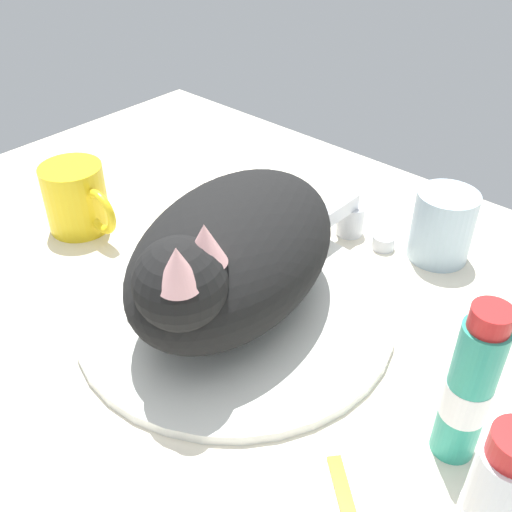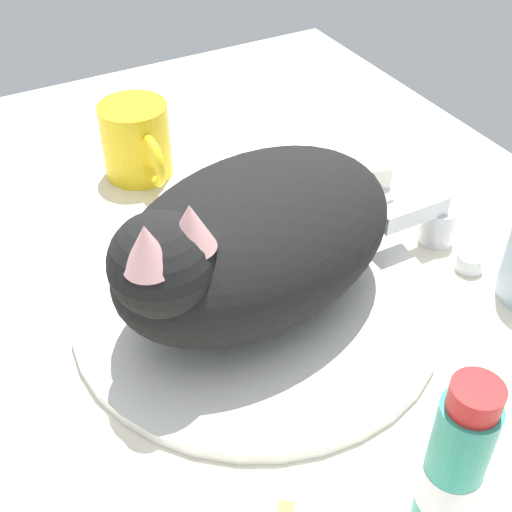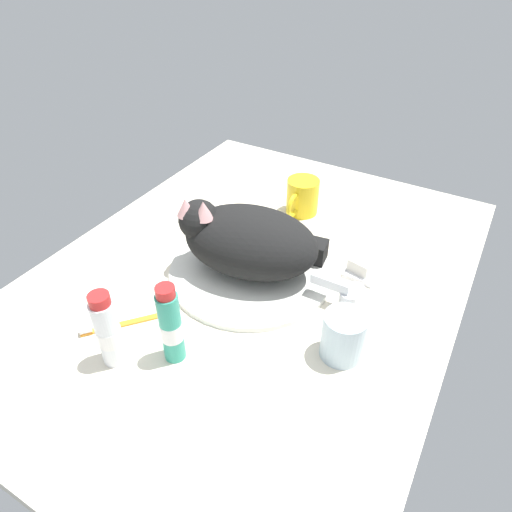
{
  "view_description": "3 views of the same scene",
  "coord_description": "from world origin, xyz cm",
  "px_view_note": "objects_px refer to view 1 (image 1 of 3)",
  "views": [
    {
      "loc": [
        34.37,
        -34.82,
        43.69
      ],
      "look_at": [
        -0.55,
        3.91,
        5.47
      ],
      "focal_mm": 41.83,
      "sensor_mm": 36.0,
      "label": 1
    },
    {
      "loc": [
        41.53,
        -22.64,
        45.92
      ],
      "look_at": [
        -0.55,
        0.22,
        5.93
      ],
      "focal_mm": 48.84,
      "sensor_mm": 36.0,
      "label": 2
    },
    {
      "loc": [
        63.26,
        37.8,
        61.96
      ],
      "look_at": [
        2.69,
        2.83,
        7.44
      ],
      "focal_mm": 31.92,
      "sensor_mm": 36.0,
      "label": 3
    }
  ],
  "objects_px": {
    "toothpaste_bottle": "(466,392)",
    "soap_bar": "(272,187)",
    "cat": "(228,256)",
    "mouthwash_bottle": "(490,512)",
    "coffee_mug": "(77,198)",
    "rinse_cup": "(442,226)",
    "faucet": "(346,219)"
  },
  "relations": [
    {
      "from": "coffee_mug",
      "to": "toothpaste_bottle",
      "type": "xyz_separation_m",
      "value": [
        0.53,
        0.01,
        0.03
      ]
    },
    {
      "from": "cat",
      "to": "soap_bar",
      "type": "relative_size",
      "value": 4.56
    },
    {
      "from": "rinse_cup",
      "to": "mouthwash_bottle",
      "type": "xyz_separation_m",
      "value": [
        0.2,
        -0.33,
        0.03
      ]
    },
    {
      "from": "faucet",
      "to": "toothpaste_bottle",
      "type": "relative_size",
      "value": 0.83
    },
    {
      "from": "cat",
      "to": "mouthwash_bottle",
      "type": "xyz_separation_m",
      "value": [
        0.31,
        -0.08,
        -0.01
      ]
    },
    {
      "from": "soap_bar",
      "to": "toothpaste_bottle",
      "type": "height_order",
      "value": "toothpaste_bottle"
    },
    {
      "from": "cat",
      "to": "toothpaste_bottle",
      "type": "bearing_deg",
      "value": 0.92
    },
    {
      "from": "toothpaste_bottle",
      "to": "soap_bar",
      "type": "bearing_deg",
      "value": 151.24
    },
    {
      "from": "soap_bar",
      "to": "coffee_mug",
      "type": "bearing_deg",
      "value": -123.92
    },
    {
      "from": "cat",
      "to": "toothpaste_bottle",
      "type": "distance_m",
      "value": 0.26
    },
    {
      "from": "faucet",
      "to": "rinse_cup",
      "type": "xyz_separation_m",
      "value": [
        0.11,
        0.04,
        0.02
      ]
    },
    {
      "from": "rinse_cup",
      "to": "coffee_mug",
      "type": "bearing_deg",
      "value": -145.94
    },
    {
      "from": "rinse_cup",
      "to": "toothpaste_bottle",
      "type": "xyz_separation_m",
      "value": [
        0.15,
        -0.25,
        0.03
      ]
    },
    {
      "from": "mouthwash_bottle",
      "to": "toothpaste_bottle",
      "type": "bearing_deg",
      "value": 125.49
    },
    {
      "from": "faucet",
      "to": "coffee_mug",
      "type": "bearing_deg",
      "value": -141.31
    },
    {
      "from": "coffee_mug",
      "to": "rinse_cup",
      "type": "height_order",
      "value": "same"
    },
    {
      "from": "toothpaste_bottle",
      "to": "faucet",
      "type": "bearing_deg",
      "value": 140.85
    },
    {
      "from": "faucet",
      "to": "cat",
      "type": "distance_m",
      "value": 0.22
    },
    {
      "from": "faucet",
      "to": "mouthwash_bottle",
      "type": "distance_m",
      "value": 0.43
    },
    {
      "from": "cat",
      "to": "mouthwash_bottle",
      "type": "relative_size",
      "value": 2.06
    },
    {
      "from": "cat",
      "to": "mouthwash_bottle",
      "type": "height_order",
      "value": "cat"
    },
    {
      "from": "cat",
      "to": "mouthwash_bottle",
      "type": "distance_m",
      "value": 0.32
    },
    {
      "from": "faucet",
      "to": "rinse_cup",
      "type": "bearing_deg",
      "value": 20.32
    },
    {
      "from": "coffee_mug",
      "to": "toothpaste_bottle",
      "type": "bearing_deg",
      "value": 0.79
    },
    {
      "from": "cat",
      "to": "rinse_cup",
      "type": "distance_m",
      "value": 0.28
    },
    {
      "from": "coffee_mug",
      "to": "rinse_cup",
      "type": "relative_size",
      "value": 1.37
    },
    {
      "from": "toothpaste_bottle",
      "to": "coffee_mug",
      "type": "bearing_deg",
      "value": -179.21
    },
    {
      "from": "soap_bar",
      "to": "toothpaste_bottle",
      "type": "xyz_separation_m",
      "value": [
        0.38,
        -0.21,
        0.05
      ]
    },
    {
      "from": "faucet",
      "to": "soap_bar",
      "type": "relative_size",
      "value": 1.97
    },
    {
      "from": "mouthwash_bottle",
      "to": "rinse_cup",
      "type": "bearing_deg",
      "value": 121.69
    },
    {
      "from": "soap_bar",
      "to": "toothpaste_bottle",
      "type": "bearing_deg",
      "value": -28.76
    },
    {
      "from": "coffee_mug",
      "to": "rinse_cup",
      "type": "distance_m",
      "value": 0.46
    }
  ]
}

